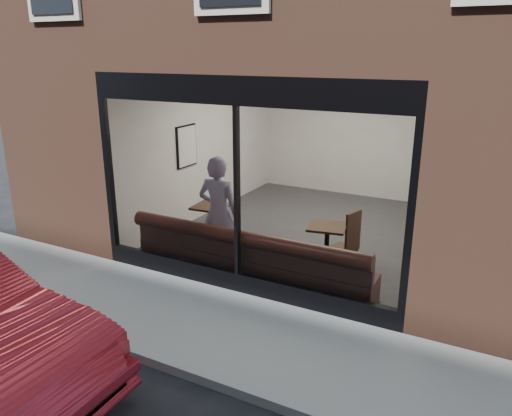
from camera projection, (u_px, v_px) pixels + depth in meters
The scene contains 20 objects.
ground at pixel (152, 361), 5.91m from camera, with size 120.00×120.00×0.00m, color black.
sidewalk_near at pixel (199, 322), 6.75m from camera, with size 40.00×2.00×0.01m, color gray.
kerb_near at pixel (149, 359), 5.85m from camera, with size 40.00×0.10×0.12m, color gray.
host_building_pier_left at pixel (228, 122), 13.83m from camera, with size 2.50×12.00×3.20m, color brown.
host_building_backfill at pixel (389, 118), 14.68m from camera, with size 5.00×6.00×3.20m, color brown.
cafe_floor at pixel (311, 231), 10.11m from camera, with size 6.00×6.00×0.00m, color #2D2D30.
cafe_ceiling at pixel (317, 69), 9.15m from camera, with size 6.00×6.00×0.00m, color white.
cafe_wall_back at pixel (359, 132), 12.15m from camera, with size 5.00×5.00×0.00m, color silver.
cafe_wall_left at pixel (206, 143), 10.75m from camera, with size 6.00×6.00×0.00m, color silver.
cafe_wall_right at pixel (449, 168), 8.52m from camera, with size 6.00×6.00×0.00m, color silver.
storefront_kick at pixel (238, 282), 7.59m from camera, with size 5.00×0.10×0.30m, color black.
storefront_header at pixel (236, 90), 6.73m from camera, with size 5.00×0.10×0.40m, color black.
storefront_mullion at pixel (237, 194), 7.17m from camera, with size 0.06×0.10×2.50m, color black.
storefront_glass at pixel (236, 194), 7.14m from camera, with size 4.80×4.80×0.00m, color white.
banquette at pixel (251, 268), 7.90m from camera, with size 4.00×0.55×0.45m, color #361313.
person at pixel (219, 213), 8.18m from camera, with size 0.70×0.46×1.93m, color #9DA8D5.
cafe_table_left at pixel (211, 206), 9.28m from camera, with size 0.61×0.61×0.04m, color #322113.
cafe_table_right at pixel (328, 227), 8.21m from camera, with size 0.61×0.61×0.04m, color #322113.
cafe_chair_right at pixel (343, 248), 8.63m from camera, with size 0.41×0.41×0.04m, color #322113.
wall_poster at pixel (187, 146), 10.10m from camera, with size 0.02×0.59×0.79m, color white.
Camera 1 is at (3.48, -3.90, 3.53)m, focal length 35.00 mm.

